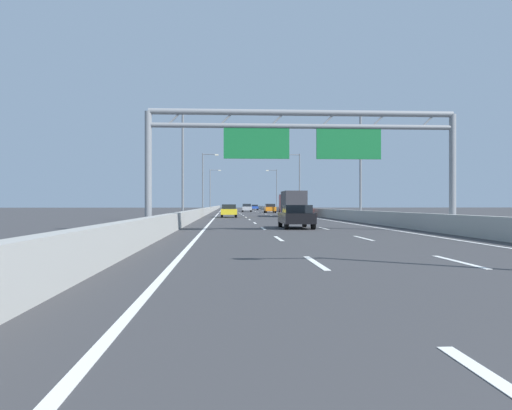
{
  "coord_description": "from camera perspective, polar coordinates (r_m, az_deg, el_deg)",
  "views": [
    {
      "loc": [
        -3.99,
        -0.06,
        1.44
      ],
      "look_at": [
        1.11,
        88.51,
        1.33
      ],
      "focal_mm": 36.32,
      "sensor_mm": 36.0,
      "label": 1
    }
  ],
  "objects": [
    {
      "name": "lane_dash_left_14",
      "position": [
        129.59,
        -2.33,
        -0.56
      ],
      "size": [
        0.16,
        3.0,
        0.01
      ],
      "primitive_type": "cube",
      "color": "white",
      "rests_on": "ground_plane"
    },
    {
      "name": "box_truck",
      "position": [
        61.09,
        4.04,
        0.28
      ],
      "size": [
        2.42,
        7.77,
        2.97
      ],
      "color": "#B21E19",
      "rests_on": "ground_plane"
    },
    {
      "name": "lane_dash_left_8",
      "position": [
        75.61,
        -1.64,
        -1.01
      ],
      "size": [
        0.16,
        3.0,
        0.01
      ],
      "primitive_type": "cube",
      "color": "white",
      "rests_on": "ground_plane"
    },
    {
      "name": "lane_dash_right_10",
      "position": [
        93.75,
        0.25,
        -0.8
      ],
      "size": [
        0.16,
        3.0,
        0.01
      ],
      "primitive_type": "cube",
      "color": "white",
      "rests_on": "ground_plane"
    },
    {
      "name": "blue_car",
      "position": [
        134.45,
        -0.15,
        -0.24
      ],
      "size": [
        1.73,
        4.54,
        1.35
      ],
      "color": "#2347AD",
      "rests_on": "ground_plane"
    },
    {
      "name": "lane_dash_left_15",
      "position": [
        138.59,
        -2.39,
        -0.52
      ],
      "size": [
        0.16,
        3.0,
        0.01
      ],
      "primitive_type": "cube",
      "color": "white",
      "rests_on": "ground_plane"
    },
    {
      "name": "lane_dash_right_11",
      "position": [
        102.74,
        -0.06,
        -0.73
      ],
      "size": [
        0.16,
        3.0,
        0.01
      ],
      "primitive_type": "cube",
      "color": "white",
      "rests_on": "ground_plane"
    },
    {
      "name": "lane_dash_right_15",
      "position": [
        138.69,
        -0.9,
        -0.52
      ],
      "size": [
        0.16,
        3.0,
        0.01
      ],
      "primitive_type": "cube",
      "color": "white",
      "rests_on": "ground_plane"
    },
    {
      "name": "lane_dash_left_2",
      "position": [
        21.72,
        2.5,
        -3.71
      ],
      "size": [
        0.16,
        3.0,
        0.01
      ],
      "primitive_type": "cube",
      "color": "white",
      "rests_on": "ground_plane"
    },
    {
      "name": "streetlamp_right_far",
      "position": [
        82.8,
        4.67,
        2.81
      ],
      "size": [
        2.58,
        0.28,
        9.5
      ],
      "color": "slate",
      "rests_on": "ground_plane"
    },
    {
      "name": "lane_dash_left_16",
      "position": [
        147.59,
        -2.44,
        -0.48
      ],
      "size": [
        0.16,
        3.0,
        0.01
      ],
      "primitive_type": "cube",
      "color": "white",
      "rests_on": "ground_plane"
    },
    {
      "name": "lane_dash_left_17",
      "position": [
        156.59,
        -2.49,
        -0.45
      ],
      "size": [
        0.16,
        3.0,
        0.01
      ],
      "primitive_type": "cube",
      "color": "white",
      "rests_on": "ground_plane"
    },
    {
      "name": "lane_dash_right_16",
      "position": [
        147.69,
        -1.05,
        -0.48
      ],
      "size": [
        0.16,
        3.0,
        0.01
      ],
      "primitive_type": "cube",
      "color": "white",
      "rests_on": "ground_plane"
    },
    {
      "name": "streetlamp_right_mid",
      "position": [
        46.08,
        11.15,
        5.0
      ],
      "size": [
        2.58,
        0.28,
        9.5
      ],
      "color": "slate",
      "rests_on": "ground_plane"
    },
    {
      "name": "streetlamp_left_mid",
      "position": [
        44.77,
        -7.77,
        5.15
      ],
      "size": [
        2.58,
        0.28,
        9.5
      ],
      "color": "slate",
      "rests_on": "ground_plane"
    },
    {
      "name": "lane_dash_right_6",
      "position": [
        57.87,
        2.45,
        -1.35
      ],
      "size": [
        0.16,
        3.0,
        0.01
      ],
      "primitive_type": "cube",
      "color": "white",
      "rests_on": "ground_plane"
    },
    {
      "name": "barrier_left",
      "position": [
        110.11,
        -4.81,
        -0.43
      ],
      "size": [
        0.45,
        220.0,
        0.95
      ],
      "color": "#9E9E99",
      "rests_on": "ground_plane"
    },
    {
      "name": "lane_dash_left_13",
      "position": [
        120.59,
        -2.25,
        -0.61
      ],
      "size": [
        0.16,
        3.0,
        0.01
      ],
      "primitive_type": "cube",
      "color": "white",
      "rests_on": "ground_plane"
    },
    {
      "name": "lane_dash_left_11",
      "position": [
        102.6,
        -2.07,
        -0.73
      ],
      "size": [
        0.16,
        3.0,
        0.01
      ],
      "primitive_type": "cube",
      "color": "white",
      "rests_on": "ground_plane"
    },
    {
      "name": "lane_dash_left_6",
      "position": [
        57.62,
        -1.12,
        -1.35
      ],
      "size": [
        0.16,
        3.0,
        0.01
      ],
      "primitive_type": "cube",
      "color": "white",
      "rests_on": "ground_plane"
    },
    {
      "name": "lane_dash_left_7",
      "position": [
        66.62,
        -1.41,
        -1.16
      ],
      "size": [
        0.16,
        3.0,
        0.01
      ],
      "primitive_type": "cube",
      "color": "white",
      "rests_on": "ground_plane"
    },
    {
      "name": "barrier_right",
      "position": [
        110.61,
        2.36,
        -0.43
      ],
      "size": [
        0.45,
        220.0,
        0.95
      ],
      "color": "#9E9E99",
      "rests_on": "ground_plane"
    },
    {
      "name": "lane_dash_right_12",
      "position": [
        111.72,
        -0.32,
        -0.66
      ],
      "size": [
        0.16,
        3.0,
        0.01
      ],
      "primitive_type": "cube",
      "color": "white",
      "rests_on": "ground_plane"
    },
    {
      "name": "lane_dash_left_12",
      "position": [
        111.6,
        -2.17,
        -0.66
      ],
      "size": [
        0.16,
        3.0,
        0.01
      ],
      "primitive_type": "cube",
      "color": "white",
      "rests_on": "ground_plane"
    },
    {
      "name": "white_car",
      "position": [
        90.19,
        -2.98,
        -0.37
      ],
      "size": [
        1.86,
        4.29,
        1.42
      ],
      "color": "silver",
      "rests_on": "ground_plane"
    },
    {
      "name": "silver_car",
      "position": [
        99.74,
        -1.03,
        -0.31
      ],
      "size": [
        1.81,
        4.13,
        1.54
      ],
      "color": "#A8ADB2",
      "rests_on": "ground_plane"
    },
    {
      "name": "lane_dash_right_2",
      "position": [
        22.37,
        11.73,
        -3.6
      ],
      "size": [
        0.16,
        3.0,
        0.01
      ],
      "primitive_type": "cube",
      "color": "white",
      "rests_on": "ground_plane"
    },
    {
      "name": "lane_dash_right_7",
      "position": [
        66.83,
        1.68,
        -1.16
      ],
      "size": [
        0.16,
        3.0,
        0.01
      ],
      "primitive_type": "cube",
      "color": "white",
      "rests_on": "ground_plane"
    },
    {
      "name": "lane_dash_right_4",
      "position": [
        40.01,
        5.03,
        -1.98
      ],
      "size": [
        0.16,
        3.0,
        0.01
      ],
      "primitive_type": "cube",
      "color": "white",
      "rests_on": "ground_plane"
    },
    {
      "name": "lane_dash_right_1",
      "position": [
        13.91,
        21.43,
        -5.84
      ],
      "size": [
        0.16,
        3.0,
        0.01
      ],
      "primitive_type": "cube",
      "color": "white",
      "rests_on": "ground_plane"
    },
    {
      "name": "lane_dash_right_8",
      "position": [
        75.8,
        1.09,
        -1.01
      ],
      "size": [
        0.16,
        3.0,
        0.01
      ],
      "primitive_type": "cube",
      "color": "white",
      "rests_on": "ground_plane"
    },
    {
      "name": "lane_dash_right_9",
      "position": [
        84.77,
        0.62,
        -0.9
      ],
      "size": [
        0.16,
        3.0,
        0.01
      ],
      "primitive_type": "cube",
      "color": "white",
      "rests_on": "ground_plane"
    },
    {
      "name": "lane_dash_left_5",
      "position": [
        48.63,
        -0.71,
        -1.61
      ],
      "size": [
        0.16,
        3.0,
        0.01
      ],
      "primitive_type": "cube",
      "color": "white",
      "rests_on": "ground_plane"
    },
    {
      "name": "streetlamp_right_distant",
      "position": [
        119.97,
        2.19,
        1.96
      ],
      "size": [
        2.58,
        0.28,
        9.5
      ],
      "color": "slate",
      "rests_on": "ground_plane"
    },
    {
      "name": "edge_line_left",
      "position": [
        88.09,
        -4.11,
        -0.86
      ],
      "size": [
        0.16,
        176.0,
        0.01
      ],
      "primitive_type": "cube",
      "color": "white",
      "rests_on": "ground_plane"
    },
    {
      "name": "lane_dash_left_3",
      "position": [
        30.68,
        0.8,
        -2.6
      ],
      "size": [
        0.16,
        3.0,
        0.01
      ],
      "primitive_type": "cube",
      "color": "white",
      "rests_on": "ground_plane"
    },
    {
      "name": "lane_dash_right_13",
      "position": [
        120.71,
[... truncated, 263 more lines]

